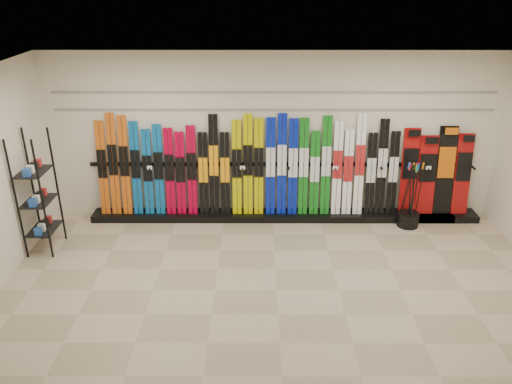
{
  "coord_description": "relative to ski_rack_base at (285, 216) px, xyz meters",
  "views": [
    {
      "loc": [
        -0.28,
        -5.97,
        4.17
      ],
      "look_at": [
        -0.3,
        1.0,
        1.1
      ],
      "focal_mm": 35.0,
      "sensor_mm": 36.0,
      "label": 1
    }
  ],
  "objects": [
    {
      "name": "ski_rack_base",
      "position": [
        0.0,
        0.0,
        0.0
      ],
      "size": [
        8.0,
        0.4,
        0.12
      ],
      "primitive_type": "cube",
      "color": "black",
      "rests_on": "floor"
    },
    {
      "name": "ski_poles",
      "position": [
        2.19,
        -0.29,
        0.55
      ],
      "size": [
        0.31,
        0.26,
        1.18
      ],
      "color": "black",
      "rests_on": "pole_bin"
    },
    {
      "name": "back_wall",
      "position": [
        -0.22,
        0.22,
        1.44
      ],
      "size": [
        8.0,
        0.0,
        8.0
      ],
      "primitive_type": "plane",
      "rotation": [
        1.57,
        0.0,
        0.0
      ],
      "color": "beige",
      "rests_on": "floor"
    },
    {
      "name": "ceiling",
      "position": [
        -0.22,
        -2.28,
        2.94
      ],
      "size": [
        8.0,
        8.0,
        0.0
      ],
      "primitive_type": "plane",
      "rotation": [
        3.14,
        0.0,
        0.0
      ],
      "color": "silver",
      "rests_on": "back_wall"
    },
    {
      "name": "accessory_rack",
      "position": [
        -3.97,
        -1.07,
        0.93
      ],
      "size": [
        0.4,
        0.6,
        1.97
      ],
      "primitive_type": "cube",
      "color": "black",
      "rests_on": "floor"
    },
    {
      "name": "slatwall_rail_1",
      "position": [
        -0.22,
        0.2,
        2.24
      ],
      "size": [
        7.6,
        0.02,
        0.03
      ],
      "primitive_type": "cube",
      "color": "gray",
      "rests_on": "back_wall"
    },
    {
      "name": "slatwall_rail_0",
      "position": [
        -0.22,
        0.2,
        1.94
      ],
      "size": [
        7.6,
        0.02,
        0.03
      ],
      "primitive_type": "cube",
      "color": "gray",
      "rests_on": "back_wall"
    },
    {
      "name": "floor",
      "position": [
        -0.22,
        -2.28,
        -0.06
      ],
      "size": [
        8.0,
        8.0,
        0.0
      ],
      "primitive_type": "plane",
      "color": "tan",
      "rests_on": "ground"
    },
    {
      "name": "skis",
      "position": [
        -0.68,
        0.06,
        0.9
      ],
      "size": [
        5.37,
        0.26,
        1.83
      ],
      "color": "#C85613",
      "rests_on": "ski_rack_base"
    },
    {
      "name": "snowboards",
      "position": [
        2.7,
        0.08,
        0.82
      ],
      "size": [
        1.25,
        0.25,
        1.6
      ],
      "color": "#990C0C",
      "rests_on": "ski_rack_base"
    },
    {
      "name": "pole_bin",
      "position": [
        2.19,
        -0.28,
        0.07
      ],
      "size": [
        0.38,
        0.38,
        0.25
      ],
      "primitive_type": "cylinder",
      "color": "black",
      "rests_on": "floor"
    }
  ]
}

